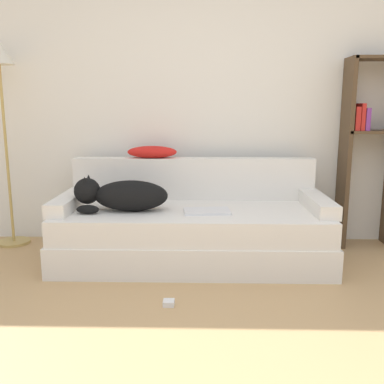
{
  "coord_description": "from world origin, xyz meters",
  "views": [
    {
      "loc": [
        -0.1,
        -1.55,
        1.19
      ],
      "look_at": [
        -0.18,
        1.57,
        0.57
      ],
      "focal_mm": 40.0,
      "sensor_mm": 36.0,
      "label": 1
    }
  ],
  "objects": [
    {
      "name": "wall_back",
      "position": [
        0.0,
        2.29,
        1.35
      ],
      "size": [
        7.64,
        0.06,
        2.7
      ],
      "color": "silver",
      "rests_on": "ground_plane"
    },
    {
      "name": "couch",
      "position": [
        -0.18,
        1.67,
        0.21
      ],
      "size": [
        2.07,
        0.9,
        0.42
      ],
      "color": "silver",
      "rests_on": "ground_plane"
    },
    {
      "name": "couch_backrest",
      "position": [
        -0.18,
        2.05,
        0.59
      ],
      "size": [
        2.03,
        0.15,
        0.35
      ],
      "color": "silver",
      "rests_on": "couch"
    },
    {
      "name": "couch_arm_left",
      "position": [
        -1.13,
        1.66,
        0.47
      ],
      "size": [
        0.15,
        0.71,
        0.1
      ],
      "color": "silver",
      "rests_on": "couch"
    },
    {
      "name": "couch_arm_right",
      "position": [
        0.78,
        1.66,
        0.47
      ],
      "size": [
        0.15,
        0.71,
        0.1
      ],
      "color": "silver",
      "rests_on": "couch"
    },
    {
      "name": "dog",
      "position": [
        -0.71,
        1.59,
        0.54
      ],
      "size": [
        0.71,
        0.28,
        0.27
      ],
      "color": "black",
      "rests_on": "couch"
    },
    {
      "name": "laptop",
      "position": [
        -0.06,
        1.55,
        0.43
      ],
      "size": [
        0.36,
        0.24,
        0.02
      ],
      "rotation": [
        0.0,
        0.0,
        0.1
      ],
      "color": "silver",
      "rests_on": "couch"
    },
    {
      "name": "throw_pillow",
      "position": [
        -0.52,
        2.04,
        0.82
      ],
      "size": [
        0.42,
        0.18,
        0.1
      ],
      "color": "red",
      "rests_on": "couch_backrest"
    },
    {
      "name": "bookshelf",
      "position": [
        1.31,
        2.1,
        0.9
      ],
      "size": [
        0.45,
        0.26,
        1.59
      ],
      "color": "#4C3823",
      "rests_on": "ground_plane"
    },
    {
      "name": "floor_lamp",
      "position": [
        -1.77,
        2.06,
        1.39
      ],
      "size": [
        0.28,
        0.28,
        1.74
      ],
      "color": "tan",
      "rests_on": "ground_plane"
    },
    {
      "name": "power_adapter",
      "position": [
        -0.3,
        0.88,
        0.02
      ],
      "size": [
        0.07,
        0.07,
        0.03
      ],
      "color": "silver",
      "rests_on": "ground_plane"
    }
  ]
}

